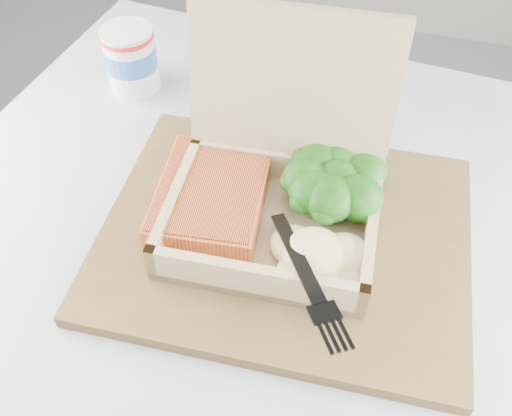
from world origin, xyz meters
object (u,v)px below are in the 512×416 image
(serving_tray, at_px, (285,235))
(cafe_table, at_px, (264,349))
(paper_cup, at_px, (131,57))
(takeout_container, at_px, (278,180))

(serving_tray, bearing_deg, cafe_table, -109.72)
(serving_tray, relative_size, paper_cup, 4.37)
(cafe_table, xyz_separation_m, takeout_container, (-0.00, 0.06, 0.25))
(cafe_table, height_order, takeout_container, takeout_container)
(cafe_table, bearing_deg, takeout_container, 93.55)
(takeout_container, bearing_deg, paper_cup, 140.26)
(takeout_container, bearing_deg, serving_tray, -59.52)
(serving_tray, bearing_deg, takeout_container, 123.84)
(serving_tray, height_order, paper_cup, paper_cup)
(paper_cup, bearing_deg, cafe_table, -43.61)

